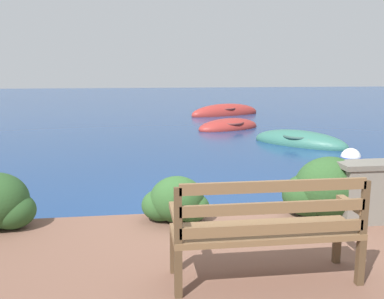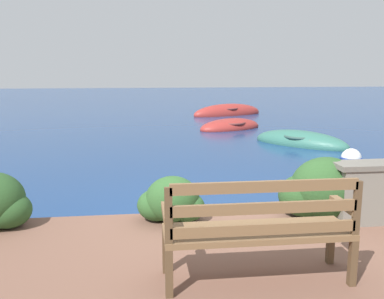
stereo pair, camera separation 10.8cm
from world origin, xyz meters
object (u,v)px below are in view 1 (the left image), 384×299
at_px(park_bench, 267,227).
at_px(mooring_buoy, 351,158).
at_px(rowboat_nearest, 299,142).
at_px(rowboat_mid, 228,127).
at_px(rowboat_far, 225,113).

xyz_separation_m(park_bench, mooring_buoy, (3.59, 5.35, -0.63)).
xyz_separation_m(rowboat_nearest, rowboat_mid, (-1.23, 3.20, -0.00)).
bearing_deg(mooring_buoy, park_bench, -123.83).
height_order(park_bench, rowboat_far, park_bench).
bearing_deg(rowboat_far, park_bench, -123.04).
bearing_deg(park_bench, mooring_buoy, 54.17).
xyz_separation_m(rowboat_far, mooring_buoy, (0.77, -9.61, 0.01)).
height_order(park_bench, mooring_buoy, park_bench).
height_order(park_bench, rowboat_nearest, park_bench).
bearing_deg(rowboat_far, rowboat_nearest, -108.98).
distance_m(rowboat_nearest, rowboat_mid, 3.43).
bearing_deg(rowboat_far, rowboat_mid, -122.85).
height_order(rowboat_far, mooring_buoy, rowboat_far).
xyz_separation_m(rowboat_nearest, mooring_buoy, (0.33, -2.15, 0.02)).
bearing_deg(rowboat_mid, rowboat_nearest, 84.27).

